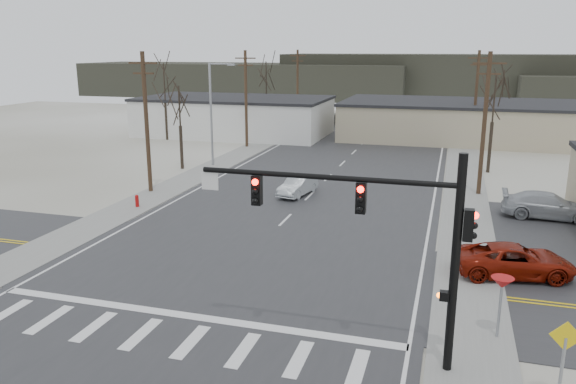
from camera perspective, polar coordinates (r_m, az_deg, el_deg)
name	(u,v)px	position (r m, az deg, el deg)	size (l,w,h in m)	color
ground	(237,268)	(27.14, -5.21, -7.73)	(140.00, 140.00, 0.00)	white
main_road	(313,193)	(40.75, 2.56, -0.07)	(18.00, 110.00, 0.05)	#2A2B2D
cross_road	(237,268)	(27.13, -5.21, -7.69)	(90.00, 10.00, 0.04)	#2A2B2D
sidewalk_left	(208,170)	(48.80, -8.16, 2.23)	(3.00, 90.00, 0.06)	gray
sidewalk_right	(465,187)	(44.50, 17.53, 0.52)	(3.00, 90.00, 0.06)	gray
traffic_signal_mast	(394,229)	(18.04, 10.77, -3.70)	(8.95, 0.43, 7.20)	black
fire_hydrant	(137,201)	(38.23, -15.09, -0.87)	(0.24, 0.24, 0.87)	#A50C0C
yield_sign	(502,285)	(21.51, 20.92, -8.83)	(0.80, 0.80, 2.35)	gray
diamond_sign	(564,353)	(18.78, 26.23, -14.47)	(0.92, 0.10, 2.61)	gray
building_left_far	(235,116)	(68.69, -5.41, 7.71)	(22.30, 12.30, 4.50)	silver
building_right_far	(459,120)	(67.79, 16.97, 6.98)	(26.30, 14.30, 4.30)	tan
upole_left_b	(146,120)	(41.36, -14.19, 7.06)	(2.20, 0.30, 10.00)	#3F271D
upole_left_c	(246,97)	(59.35, -4.29, 9.56)	(2.20, 0.30, 10.00)	#3F271D
upole_left_d	(297,85)	(78.32, 0.97, 10.77)	(2.20, 0.30, 10.00)	#3F271D
upole_right_a	(485,122)	(41.66, 19.34, 6.74)	(2.20, 0.30, 10.00)	#3F271D
upole_right_b	(476,96)	(63.53, 18.54, 9.19)	(2.20, 0.30, 10.00)	#3F271D
streetlight_main	(213,109)	(49.89, -7.63, 8.40)	(2.40, 0.25, 9.00)	gray
tree_left_near	(180,108)	(49.03, -10.96, 8.33)	(3.30, 3.30, 7.35)	#32281E
tree_right_mid	(494,102)	(49.58, 20.20, 8.60)	(3.74, 3.74, 8.33)	#32281E
tree_left_far	(266,80)	(73.27, -2.23, 11.34)	(3.96, 3.96, 8.82)	#32281E
tree_right_far	(503,86)	(75.65, 21.01, 9.98)	(3.52, 3.52, 7.84)	#32281E
tree_left_mid	(164,84)	(65.49, -12.45, 10.65)	(3.96, 3.96, 8.82)	#32281E
hill_left	(242,80)	(123.76, -4.66, 11.27)	(70.00, 18.00, 7.00)	#333026
hill_center	(486,78)	(119.57, 19.51, 10.88)	(80.00, 18.00, 9.00)	#333026
sedan_crossing	(298,186)	(39.86, 1.00, 0.64)	(1.41, 4.04, 1.33)	#A1A8AC
car_far_a	(419,131)	(67.67, 13.21, 6.09)	(2.25, 5.55, 1.61)	black
car_far_b	(340,120)	(76.82, 5.29, 7.32)	(1.76, 4.38, 1.49)	black
car_parked_red	(514,261)	(27.86, 22.02, -6.48)	(2.44, 5.29, 1.47)	maroon
car_parked_silver	(548,206)	(37.96, 24.90, -1.27)	(2.20, 5.42, 1.57)	#989CA2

